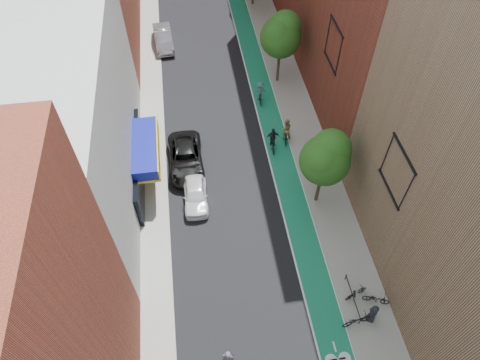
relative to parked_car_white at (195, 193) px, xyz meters
name	(u,v)px	position (x,y,z in m)	size (l,w,h in m)	color
ground	(265,352)	(3.00, -11.42, -0.72)	(160.00, 160.00, 0.00)	black
bike_lane	(256,70)	(7.00, 14.58, -0.72)	(2.00, 68.00, 0.01)	#14704C
sidewalk_left	(151,79)	(-3.00, 14.58, -0.65)	(2.00, 68.00, 0.15)	gray
sidewalk_right	(282,67)	(9.50, 14.58, -0.65)	(3.00, 68.00, 0.15)	gray
building_left_white	(61,126)	(-8.00, 2.58, 5.28)	(8.00, 20.00, 12.00)	silver
tree_near	(326,157)	(8.65, -1.40, 3.93)	(3.40, 3.36, 6.42)	#332619
tree_mid	(281,34)	(8.65, 12.60, 4.17)	(3.55, 3.53, 6.74)	#332619
parked_car_white	(195,193)	(0.00, 0.00, 0.00)	(1.70, 4.23, 1.44)	white
parked_car_black	(186,158)	(-0.45, 3.41, 0.05)	(2.57, 5.58, 1.55)	black
parked_car_silver	(163,38)	(-1.60, 19.97, 0.09)	(1.72, 4.95, 1.63)	gray
cyclist_lane_near	(286,132)	(7.70, 4.93, 0.26)	(0.99, 1.62, 2.19)	black
cyclist_lane_mid	(273,141)	(6.50, 4.19, 0.07)	(1.05, 1.83, 2.10)	black
cyclist_lane_far	(260,93)	(6.49, 9.98, 0.20)	(1.13, 1.70, 2.07)	black
parked_bike_near	(357,320)	(8.57, -10.64, -0.09)	(0.64, 1.85, 0.97)	black
parked_bike_mid	(356,293)	(9.05, -8.98, -0.09)	(0.45, 1.60, 0.96)	black
parked_bike_far	(376,299)	(10.14, -9.51, -0.15)	(0.56, 1.62, 0.85)	black
pedestrian	(373,313)	(9.51, -10.49, 0.23)	(0.78, 0.51, 1.59)	black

